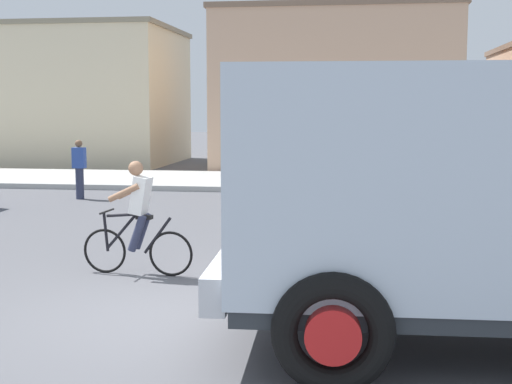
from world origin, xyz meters
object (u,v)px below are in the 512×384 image
truck_foreground (491,191)px  traffic_light_pole (235,135)px  cyclist (138,218)px  pedestrian_near_kerb (79,168)px

truck_foreground → traffic_light_pole: size_ratio=1.72×
cyclist → traffic_light_pole: 2.03m
traffic_light_pole → cyclist: bearing=-143.8°
cyclist → pedestrian_near_kerb: bearing=117.2°
truck_foreground → cyclist: bearing=149.1°
truck_foreground → cyclist: 5.40m
traffic_light_pole → pedestrian_near_kerb: 9.26m
truck_foreground → traffic_light_pole: traffic_light_pole is taller
cyclist → traffic_light_pole: bearing=36.2°
truck_foreground → pedestrian_near_kerb: truck_foreground is taller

